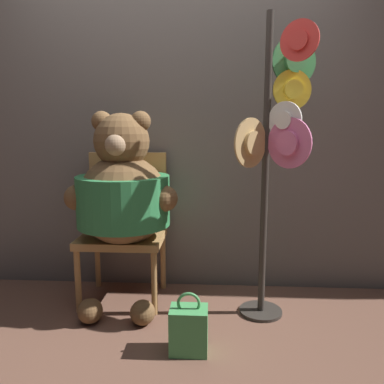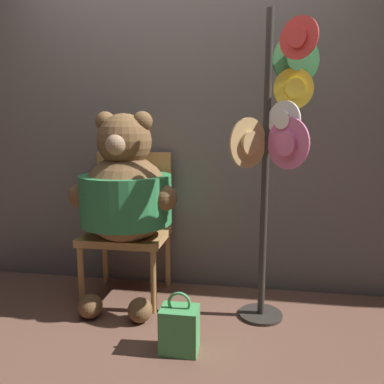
{
  "view_description": "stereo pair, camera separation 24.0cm",
  "coord_description": "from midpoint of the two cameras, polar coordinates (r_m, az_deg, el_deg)",
  "views": [
    {
      "loc": [
        0.28,
        -2.23,
        1.2
      ],
      "look_at": [
        0.14,
        0.14,
        0.8
      ],
      "focal_mm": 35.0,
      "sensor_mm": 36.0,
      "label": 1
    },
    {
      "loc": [
        0.52,
        -2.2,
        1.2
      ],
      "look_at": [
        0.14,
        0.14,
        0.8
      ],
      "focal_mm": 35.0,
      "sensor_mm": 36.0,
      "label": 2
    }
  ],
  "objects": [
    {
      "name": "wall_back",
      "position": [
        2.83,
        -4.84,
        12.96
      ],
      "size": [
        8.0,
        0.1,
        2.73
      ],
      "color": "#66605B",
      "rests_on": "ground_plane"
    },
    {
      "name": "handbag_on_ground",
      "position": [
        2.15,
        -3.9,
        -20.21
      ],
      "size": [
        0.2,
        0.15,
        0.34
      ],
      "color": "#479E56",
      "rests_on": "ground_plane"
    },
    {
      "name": "hat_display_rack",
      "position": [
        2.3,
        9.88,
        7.55
      ],
      "size": [
        0.51,
        0.36,
        1.88
      ],
      "color": "#332D28",
      "rests_on": "ground_plane"
    },
    {
      "name": "ground_plane",
      "position": [
        2.55,
        -6.36,
        -18.51
      ],
      "size": [
        14.0,
        14.0,
        0.0
      ],
      "primitive_type": "plane",
      "color": "brown"
    },
    {
      "name": "chair",
      "position": [
        2.74,
        -12.65,
        -4.33
      ],
      "size": [
        0.56,
        0.47,
        1.03
      ],
      "color": "#B2844C",
      "rests_on": "ground_plane"
    },
    {
      "name": "teddy_bear",
      "position": [
        2.52,
        -13.16,
        -0.41
      ],
      "size": [
        0.74,
        0.65,
        1.31
      ],
      "color": "brown",
      "rests_on": "ground_plane"
    }
  ]
}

